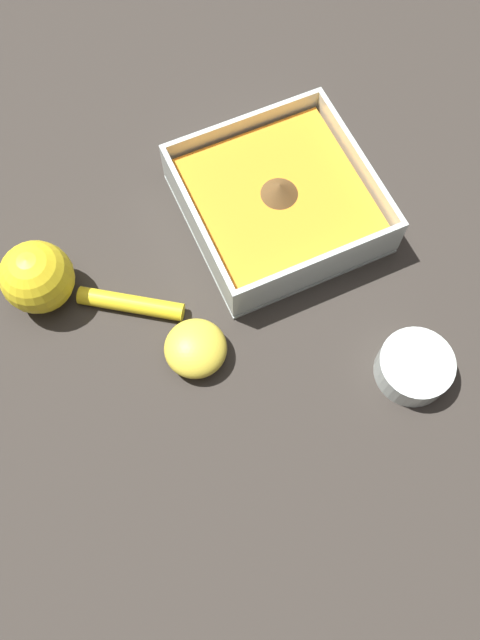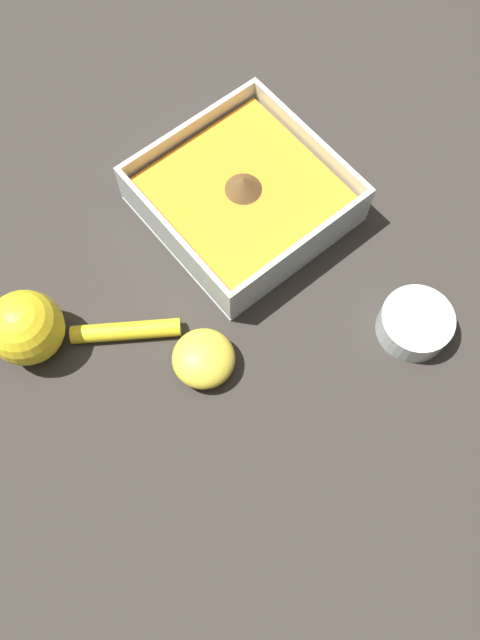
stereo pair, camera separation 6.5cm
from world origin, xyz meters
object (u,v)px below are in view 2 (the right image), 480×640
at_px(lemon_half, 204,358).
at_px(spice_bowl, 415,324).
at_px(square_dish, 243,198).
at_px(lemon_squeezer, 35,328).

bearing_deg(lemon_half, spice_bowl, -29.29).
height_order(square_dish, lemon_half, square_dish).
relative_size(square_dish, spice_bowl, 2.63).
height_order(square_dish, lemon_squeezer, lemon_squeezer).
xyz_separation_m(lemon_squeezer, lemon_half, (0.12, -0.13, -0.02)).
bearing_deg(square_dish, lemon_squeezer, 178.34).
bearing_deg(lemon_half, square_dish, 38.48).
bearing_deg(square_dish, spice_bowl, -79.27).
relative_size(square_dish, lemon_half, 3.09).
height_order(spice_bowl, lemon_half, lemon_half).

